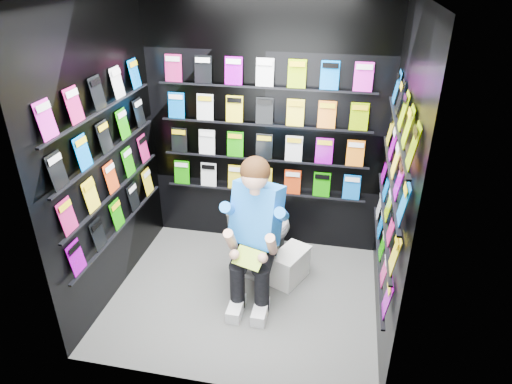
# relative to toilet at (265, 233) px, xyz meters

# --- Properties ---
(floor) EXTENTS (2.40, 2.40, 0.00)m
(floor) POSITION_rel_toilet_xyz_m (-0.09, -0.54, -0.37)
(floor) COLOR #575755
(floor) RESTS_ON ground
(wall_back) EXTENTS (2.40, 0.04, 2.60)m
(wall_back) POSITION_rel_toilet_xyz_m (-0.09, 0.46, 0.93)
(wall_back) COLOR black
(wall_back) RESTS_ON floor
(wall_front) EXTENTS (2.40, 0.04, 2.60)m
(wall_front) POSITION_rel_toilet_xyz_m (-0.09, -1.54, 0.93)
(wall_front) COLOR black
(wall_front) RESTS_ON floor
(wall_left) EXTENTS (0.04, 2.00, 2.60)m
(wall_left) POSITION_rel_toilet_xyz_m (-1.29, -0.54, 0.93)
(wall_left) COLOR black
(wall_left) RESTS_ON floor
(wall_right) EXTENTS (0.04, 2.00, 2.60)m
(wall_right) POSITION_rel_toilet_xyz_m (1.11, -0.54, 0.93)
(wall_right) COLOR black
(wall_right) RESTS_ON floor
(comics_back) EXTENTS (2.10, 0.06, 1.37)m
(comics_back) POSITION_rel_toilet_xyz_m (-0.09, 0.43, 0.94)
(comics_back) COLOR red
(comics_back) RESTS_ON wall_back
(comics_left) EXTENTS (0.06, 1.70, 1.37)m
(comics_left) POSITION_rel_toilet_xyz_m (-1.26, -0.54, 0.94)
(comics_left) COLOR red
(comics_left) RESTS_ON wall_left
(comics_right) EXTENTS (0.06, 1.70, 1.37)m
(comics_right) POSITION_rel_toilet_xyz_m (1.08, -0.54, 0.94)
(comics_right) COLOR red
(comics_right) RESTS_ON wall_right
(toilet) EXTENTS (0.63, 0.84, 0.73)m
(toilet) POSITION_rel_toilet_xyz_m (0.00, 0.00, 0.00)
(toilet) COLOR white
(toilet) RESTS_ON floor
(longbox) EXTENTS (0.36, 0.45, 0.30)m
(longbox) POSITION_rel_toilet_xyz_m (0.29, -0.21, -0.22)
(longbox) COLOR white
(longbox) RESTS_ON floor
(longbox_lid) EXTENTS (0.39, 0.48, 0.03)m
(longbox_lid) POSITION_rel_toilet_xyz_m (0.29, -0.21, -0.06)
(longbox_lid) COLOR white
(longbox_lid) RESTS_ON longbox
(reader) EXTENTS (0.80, 0.97, 1.54)m
(reader) POSITION_rel_toilet_xyz_m (0.00, -0.38, 0.44)
(reader) COLOR blue
(reader) RESTS_ON toilet
(held_comic) EXTENTS (0.29, 0.22, 0.11)m
(held_comic) POSITION_rel_toilet_xyz_m (0.00, -0.73, 0.21)
(held_comic) COLOR green
(held_comic) RESTS_ON reader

